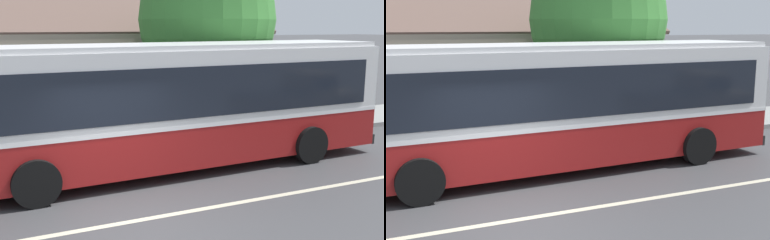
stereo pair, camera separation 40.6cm
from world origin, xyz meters
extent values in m
plane|color=#424244|center=(0.00, 0.00, 0.00)|extent=(300.00, 300.00, 0.00)
cube|color=gray|center=(0.00, 6.00, 0.07)|extent=(60.00, 3.00, 0.15)
cube|color=beige|center=(0.00, 0.00, 0.00)|extent=(60.00, 0.16, 0.01)
cube|color=black|center=(5.42, 8.85, 1.84)|extent=(1.10, 0.06, 1.30)
cube|color=#4C3323|center=(0.76, 8.85, 1.05)|extent=(1.00, 0.06, 2.10)
cube|color=maroon|center=(1.72, 2.90, 0.78)|extent=(12.19, 2.90, 1.01)
cube|color=white|center=(1.72, 2.90, 1.34)|extent=(12.21, 2.92, 0.10)
cube|color=silver|center=(1.72, 2.90, 2.23)|extent=(12.19, 2.90, 1.68)
cube|color=silver|center=(1.72, 2.90, 3.13)|extent=(11.94, 2.77, 0.12)
cube|color=black|center=(1.68, 4.16, 2.13)|extent=(11.14, 0.40, 1.18)
cube|color=black|center=(1.76, 1.64, 2.13)|extent=(11.14, 0.40, 1.18)
cube|color=black|center=(7.79, 3.10, 2.13)|extent=(0.11, 2.20, 1.18)
cube|color=black|center=(7.79, 3.10, 2.93)|extent=(0.10, 1.75, 0.24)
cube|color=black|center=(7.81, 3.10, 0.40)|extent=(0.16, 2.50, 0.28)
cube|color=#197233|center=(0.16, 4.12, 0.78)|extent=(3.39, 0.14, 0.71)
cube|color=black|center=(6.40, 4.33, 1.50)|extent=(0.90, 0.06, 2.44)
cylinder|color=black|center=(5.43, 4.27, 0.50)|extent=(1.01, 0.31, 1.00)
cylinder|color=black|center=(5.51, 1.78, 0.50)|extent=(1.01, 0.31, 1.00)
cylinder|color=black|center=(-1.65, 4.04, 0.50)|extent=(1.01, 0.31, 1.00)
cylinder|color=black|center=(-1.57, 1.54, 0.50)|extent=(1.01, 0.31, 1.00)
cylinder|color=#4C3828|center=(4.86, 6.66, 1.16)|extent=(0.41, 0.41, 2.31)
sphere|color=#387A33|center=(4.86, 6.66, 3.83)|extent=(4.66, 4.66, 4.66)
sphere|color=#387A33|center=(5.24, 6.76, 3.13)|extent=(2.58, 2.58, 2.58)
cylinder|color=gray|center=(8.74, 5.00, 1.35)|extent=(0.07, 0.07, 2.40)
cube|color=#1959A5|center=(8.74, 4.98, 2.30)|extent=(0.36, 0.03, 0.48)
camera|label=1|loc=(-2.64, -8.19, 3.63)|focal=45.00mm
camera|label=2|loc=(-2.27, -8.36, 3.63)|focal=45.00mm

